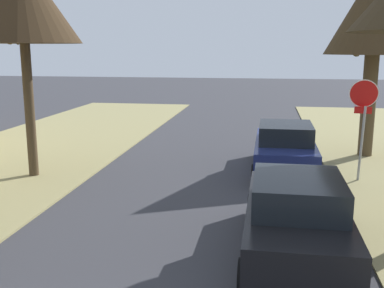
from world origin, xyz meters
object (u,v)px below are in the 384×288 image
street_tree_right_mid_b (376,11)px  street_tree_left_mid_b (22,0)px  stop_sign_far (363,108)px  parked_sedan_navy (285,149)px  parked_sedan_black (296,219)px

street_tree_right_mid_b → street_tree_left_mid_b: street_tree_right_mid_b is taller
stop_sign_far → parked_sedan_navy: stop_sign_far is taller
stop_sign_far → parked_sedan_black: 5.91m
stop_sign_far → parked_sedan_navy: (-2.12, 0.81, -1.45)m
stop_sign_far → parked_sedan_navy: bearing=159.2°
street_tree_right_mid_b → street_tree_left_mid_b: bearing=-157.5°
street_tree_left_mid_b → parked_sedan_navy: size_ratio=1.46×
parked_sedan_navy → street_tree_left_mid_b: bearing=-166.8°
stop_sign_far → parked_sedan_black: bearing=-111.9°
street_tree_left_mid_b → parked_sedan_black: 9.83m
street_tree_left_mid_b → parked_sedan_navy: bearing=13.2°
parked_sedan_black → street_tree_left_mid_b: bearing=150.2°
stop_sign_far → street_tree_right_mid_b: street_tree_right_mid_b is taller
street_tree_right_mid_b → parked_sedan_black: 10.22m
parked_sedan_black → parked_sedan_navy: same height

